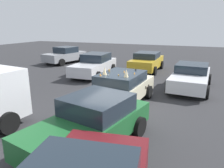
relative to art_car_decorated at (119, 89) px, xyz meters
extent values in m
plane|color=#2D2D30|center=(-0.06, 0.00, -0.70)|extent=(60.00, 60.00, 0.00)
cube|color=beige|center=(-0.06, 0.00, -0.11)|extent=(4.71, 2.13, 0.66)
cube|color=#1E2833|center=(0.22, -0.02, 0.44)|extent=(2.34, 1.81, 0.45)
cylinder|color=black|center=(-1.55, -0.80, -0.40)|extent=(0.62, 0.26, 0.61)
cylinder|color=black|center=(-1.41, 1.02, -0.40)|extent=(0.62, 0.26, 0.61)
cylinder|color=black|center=(1.29, -1.02, -0.40)|extent=(0.62, 0.26, 0.61)
cylinder|color=black|center=(1.43, 0.81, -0.40)|extent=(0.62, 0.26, 0.61)
ellipsoid|color=black|center=(-1.65, 1.03, -0.08)|extent=(0.17, 0.03, 0.16)
ellipsoid|color=black|center=(1.31, -1.00, -0.08)|extent=(0.20, 0.03, 0.10)
ellipsoid|color=black|center=(0.72, 0.85, -0.06)|extent=(0.15, 0.03, 0.11)
ellipsoid|color=black|center=(1.05, -0.98, -0.13)|extent=(0.17, 0.03, 0.15)
ellipsoid|color=black|center=(0.85, -0.97, -0.07)|extent=(0.12, 0.03, 0.14)
ellipsoid|color=black|center=(-0.69, -0.85, 0.00)|extent=(0.14, 0.03, 0.09)
ellipsoid|color=black|center=(-0.50, 0.94, -0.11)|extent=(0.13, 0.03, 0.10)
ellipsoid|color=black|center=(-1.37, 1.00, 0.00)|extent=(0.20, 0.03, 0.15)
ellipsoid|color=black|center=(0.27, 0.88, 0.05)|extent=(0.10, 0.03, 0.14)
cone|color=black|center=(-1.67, -0.03, 0.28)|extent=(0.11, 0.11, 0.12)
cone|color=orange|center=(-2.18, -0.45, 0.29)|extent=(0.07, 0.07, 0.14)
cone|color=#A87A38|center=(-1.82, 0.36, 0.28)|extent=(0.09, 0.09, 0.13)
sphere|color=silver|center=(-1.85, -0.53, 0.25)|extent=(0.06, 0.06, 0.06)
cylinder|color=silver|center=(-1.34, 0.60, 0.27)|extent=(0.11, 0.11, 0.11)
sphere|color=orange|center=(-2.04, -0.28, 0.25)|extent=(0.06, 0.06, 0.06)
cylinder|color=#A87A38|center=(0.32, 0.60, 0.71)|extent=(0.11, 0.11, 0.10)
cone|color=silver|center=(0.12, -0.34, 0.72)|extent=(0.05, 0.05, 0.12)
cylinder|color=#A87A38|center=(-0.31, -0.09, 0.69)|extent=(0.06, 0.06, 0.05)
cylinder|color=black|center=(1.00, -0.43, 0.69)|extent=(0.07, 0.07, 0.06)
cone|color=orange|center=(0.20, -0.62, 0.71)|extent=(0.07, 0.07, 0.10)
cone|color=orange|center=(-0.59, 0.60, 0.71)|extent=(0.11, 0.11, 0.10)
cone|color=black|center=(-0.29, -0.43, 0.71)|extent=(0.12, 0.12, 0.10)
cone|color=orange|center=(0.38, -0.09, 0.71)|extent=(0.08, 0.08, 0.10)
cylinder|color=gray|center=(-0.48, 0.30, 0.69)|extent=(0.05, 0.05, 0.05)
cone|color=beige|center=(-0.43, -0.46, 0.82)|extent=(0.19, 0.19, 0.32)
cone|color=beige|center=(-0.35, 0.52, 0.82)|extent=(0.19, 0.19, 0.32)
cylinder|color=black|center=(-3.84, 2.31, -0.34)|extent=(0.74, 0.32, 0.72)
cube|color=silver|center=(4.66, 3.62, -0.10)|extent=(4.61, 1.95, 0.68)
cube|color=#1E2833|center=(5.07, 3.64, 0.50)|extent=(2.03, 1.68, 0.54)
cylinder|color=black|center=(3.30, 2.67, -0.40)|extent=(0.62, 0.25, 0.60)
cylinder|color=black|center=(3.21, 4.42, -0.40)|extent=(0.62, 0.25, 0.60)
cylinder|color=black|center=(6.11, 2.82, -0.40)|extent=(0.62, 0.25, 0.60)
cylinder|color=black|center=(6.01, 4.57, -0.40)|extent=(0.62, 0.25, 0.60)
cube|color=#1E602D|center=(-3.47, -0.44, -0.12)|extent=(4.34, 2.56, 0.62)
cube|color=#1E2833|center=(-3.11, -0.51, 0.45)|extent=(2.03, 1.96, 0.51)
cylinder|color=black|center=(-4.52, 0.71, -0.38)|extent=(0.67, 0.34, 0.63)
cylinder|color=black|center=(-2.41, -1.59, -0.38)|extent=(0.67, 0.34, 0.63)
cylinder|color=black|center=(-2.05, 0.22, -0.38)|extent=(0.67, 0.34, 0.63)
cube|color=gold|center=(7.50, 0.62, -0.08)|extent=(4.12, 1.81, 0.70)
cube|color=#1E2833|center=(7.60, 0.62, 0.48)|extent=(1.97, 1.64, 0.43)
cylinder|color=black|center=(6.22, -0.27, -0.39)|extent=(0.62, 0.23, 0.62)
cylinder|color=black|center=(6.24, 1.53, -0.39)|extent=(0.62, 0.23, 0.62)
cylinder|color=black|center=(8.76, -0.30, -0.39)|extent=(0.62, 0.23, 0.62)
cylinder|color=black|center=(8.78, 1.51, -0.39)|extent=(0.62, 0.23, 0.62)
cube|color=gray|center=(8.07, 8.38, -0.09)|extent=(4.24, 2.58, 0.68)
cube|color=#1E2833|center=(8.23, 8.35, 0.51)|extent=(1.96, 1.95, 0.52)
cylinder|color=black|center=(6.68, 7.75, -0.39)|extent=(0.66, 0.35, 0.62)
cylinder|color=black|center=(7.07, 9.53, -0.39)|extent=(0.66, 0.35, 0.62)
cylinder|color=black|center=(9.08, 7.23, -0.39)|extent=(0.66, 0.35, 0.62)
cylinder|color=black|center=(9.46, 9.02, -0.39)|extent=(0.66, 0.35, 0.62)
cube|color=silver|center=(3.71, -2.74, -0.11)|extent=(4.52, 1.97, 0.64)
cube|color=#1E2833|center=(3.97, -2.75, 0.42)|extent=(1.87, 1.70, 0.44)
cylinder|color=black|center=(2.29, -3.57, -0.39)|extent=(0.63, 0.25, 0.62)
cylinder|color=black|center=(2.38, -1.77, -0.39)|extent=(0.63, 0.25, 0.62)
cylinder|color=black|center=(5.04, -3.71, -0.39)|extent=(0.63, 0.25, 0.62)
cylinder|color=black|center=(5.13, -1.91, -0.39)|extent=(0.63, 0.25, 0.62)
camera|label=1|loc=(-8.34, -3.15, 2.67)|focal=34.40mm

